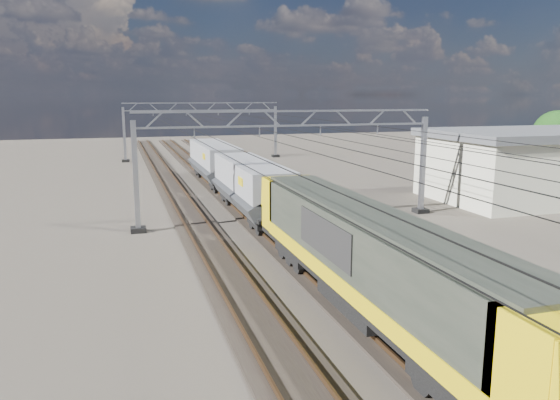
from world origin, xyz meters
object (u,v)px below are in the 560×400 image
object	(u,v)px
locomotive	(369,257)
hopper_wagon_lead	(252,184)
catenary_gantry_mid	(290,161)
catenary_gantry_far	(203,128)
industrial_shed	(549,164)
hopper_wagon_mid	(214,160)

from	to	relation	value
locomotive	hopper_wagon_lead	world-z (taller)	locomotive
catenary_gantry_mid	catenary_gantry_far	xyz separation A→B (m)	(0.00, 36.00, 0.00)
hopper_wagon_lead	industrial_shed	world-z (taller)	industrial_shed
hopper_wagon_mid	catenary_gantry_mid	bearing A→B (deg)	-83.05
catenary_gantry_mid	hopper_wagon_lead	bearing A→B (deg)	132.07
catenary_gantry_mid	industrial_shed	world-z (taller)	catenary_gantry_mid
catenary_gantry_mid	catenary_gantry_far	distance (m)	36.00
hopper_wagon_lead	hopper_wagon_mid	size ratio (longest dim) A/B	1.00
catenary_gantry_mid	catenary_gantry_far	size ratio (longest dim) A/B	1.00
catenary_gantry_mid	catenary_gantry_far	world-z (taller)	same
catenary_gantry_mid	locomotive	bearing A→B (deg)	-97.36
hopper_wagon_mid	industrial_shed	distance (m)	28.00
hopper_wagon_lead	industrial_shed	distance (m)	24.01
catenary_gantry_far	locomotive	xyz separation A→B (m)	(-2.00, -51.48, -1.58)
hopper_wagon_mid	industrial_shed	bearing A→B (deg)	-30.99
hopper_wagon_lead	catenary_gantry_mid	bearing A→B (deg)	-47.93
hopper_wagon_mid	hopper_wagon_lead	bearing A→B (deg)	-90.00
industrial_shed	catenary_gantry_mid	bearing A→B (deg)	-174.81
locomotive	catenary_gantry_mid	bearing A→B (deg)	82.64
catenary_gantry_far	industrial_shed	xyz separation A→B (m)	(22.00, -34.00, -1.18)
catenary_gantry_mid	catenary_gantry_far	bearing A→B (deg)	90.00
catenary_gantry_far	locomotive	bearing A→B (deg)	-92.22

